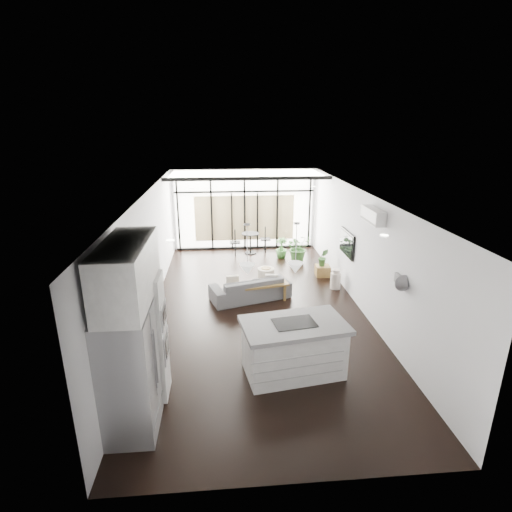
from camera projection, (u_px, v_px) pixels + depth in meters
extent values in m
cube|color=black|center=(257.00, 308.00, 9.73)|extent=(5.00, 10.00, 0.00)
cube|color=white|center=(257.00, 194.00, 8.84)|extent=(5.00, 10.00, 0.00)
cube|color=silver|center=(148.00, 257.00, 9.08)|extent=(0.02, 10.00, 2.80)
cube|color=silver|center=(362.00, 251.00, 9.49)|extent=(0.02, 10.00, 2.80)
cube|color=silver|center=(244.00, 209.00, 14.01)|extent=(5.00, 0.02, 2.80)
cube|color=silver|center=(296.00, 391.00, 4.57)|extent=(5.00, 0.02, 2.80)
cube|color=black|center=(245.00, 210.00, 13.89)|extent=(5.00, 0.20, 2.80)
cube|color=white|center=(246.00, 173.00, 12.63)|extent=(4.70, 1.90, 0.06)
cube|color=#D5BF88|center=(245.00, 218.00, 14.06)|extent=(3.50, 0.02, 1.60)
cube|color=white|center=(294.00, 348.00, 7.11)|extent=(1.96, 1.35, 0.99)
cube|color=black|center=(294.00, 323.00, 6.95)|extent=(0.79, 0.59, 0.01)
cube|color=gray|center=(128.00, 374.00, 5.62)|extent=(0.73, 0.92, 1.89)
cube|color=white|center=(148.00, 338.00, 6.35)|extent=(0.55, 0.57, 2.11)
cube|color=white|center=(127.00, 272.00, 5.51)|extent=(0.62, 1.75, 0.86)
cone|color=white|center=(247.00, 269.00, 6.55)|extent=(0.26, 0.26, 0.18)
cone|color=white|center=(295.00, 268.00, 6.62)|extent=(0.26, 0.26, 0.18)
imported|color=#454547|center=(250.00, 284.00, 10.16)|extent=(2.10, 1.16, 0.79)
cube|color=brown|center=(260.00, 293.00, 10.05)|extent=(1.47, 0.63, 0.46)
cylinder|color=beige|center=(266.00, 275.00, 11.35)|extent=(0.56, 0.56, 0.38)
cube|color=brown|center=(322.00, 271.00, 11.77)|extent=(0.42, 0.42, 0.31)
imported|color=#34652B|center=(298.00, 251.00, 12.96)|extent=(1.02, 1.08, 0.70)
imported|color=#34652B|center=(281.00, 252.00, 13.30)|extent=(0.65, 0.79, 0.39)
imported|color=#34652B|center=(323.00, 262.00, 11.68)|extent=(0.34, 0.56, 0.24)
cylinder|color=beige|center=(336.00, 279.00, 10.82)|extent=(0.30, 0.30, 0.55)
cube|color=black|center=(250.00, 244.00, 13.72)|extent=(1.42, 0.87, 0.64)
cube|color=black|center=(347.00, 243.00, 10.46)|extent=(0.05, 1.10, 0.65)
cube|color=white|center=(373.00, 216.00, 8.39)|extent=(0.22, 0.90, 0.30)
cube|color=black|center=(145.00, 258.00, 8.56)|extent=(0.04, 0.70, 0.90)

